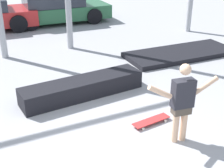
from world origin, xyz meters
TOP-DOWN VIEW (x-y plane):
  - ground_plane at (0.00, 0.00)m, footprint 36.00×36.00m
  - skateboarder at (1.11, -0.24)m, footprint 1.34×0.28m
  - skateboard at (0.97, 0.46)m, footprint 0.85×0.32m
  - grind_box at (0.18, 2.21)m, footprint 2.98×0.90m
  - manual_pad at (3.99, 3.50)m, footprint 3.60×1.49m
  - parked_car_green at (1.71, 9.45)m, footprint 4.49×2.16m

SIDE VIEW (x-z plane):
  - ground_plane at x=0.00m, z-range 0.00..0.00m
  - skateboard at x=0.97m, z-range 0.03..0.10m
  - manual_pad at x=3.99m, z-range 0.00..0.15m
  - grind_box at x=0.18m, z-range 0.00..0.42m
  - parked_car_green at x=1.71m, z-range -0.02..1.33m
  - skateboarder at x=1.11m, z-range 0.08..1.59m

